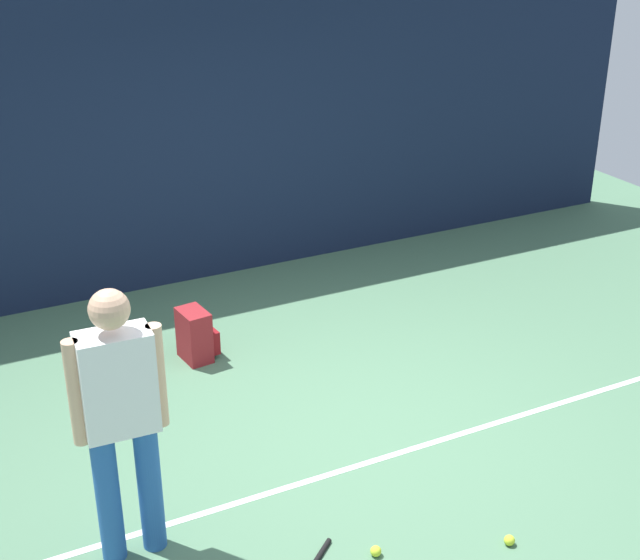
# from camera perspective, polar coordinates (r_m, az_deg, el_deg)

# --- Properties ---
(ground_plane) EXTENTS (12.00, 12.00, 0.00)m
(ground_plane) POSITION_cam_1_polar(r_m,az_deg,el_deg) (6.51, 1.60, -9.35)
(ground_plane) COLOR #4C7556
(back_fence) EXTENTS (10.00, 0.10, 2.76)m
(back_fence) POSITION_cam_1_polar(r_m,az_deg,el_deg) (8.48, -7.99, 8.87)
(back_fence) COLOR #141E38
(back_fence) RESTS_ON ground
(court_line) EXTENTS (9.00, 0.05, 0.00)m
(court_line) POSITION_cam_1_polar(r_m,az_deg,el_deg) (6.18, 3.69, -11.49)
(court_line) COLOR white
(court_line) RESTS_ON ground
(tennis_player) EXTENTS (0.53, 0.24, 1.70)m
(tennis_player) POSITION_cam_1_polar(r_m,az_deg,el_deg) (5.01, -12.75, -8.27)
(tennis_player) COLOR #2659A5
(tennis_player) RESTS_ON ground
(backpack) EXTENTS (0.31, 0.32, 0.44)m
(backpack) POSITION_cam_1_polar(r_m,az_deg,el_deg) (7.33, -7.99, -3.58)
(backpack) COLOR maroon
(backpack) RESTS_ON ground
(tennis_ball_near_player) EXTENTS (0.07, 0.07, 0.07)m
(tennis_ball_near_player) POSITION_cam_1_polar(r_m,az_deg,el_deg) (7.05, -12.58, -6.82)
(tennis_ball_near_player) COLOR #CCE033
(tennis_ball_near_player) RESTS_ON ground
(tennis_ball_by_fence) EXTENTS (0.07, 0.07, 0.07)m
(tennis_ball_by_fence) POSITION_cam_1_polar(r_m,az_deg,el_deg) (5.60, 12.11, -16.08)
(tennis_ball_by_fence) COLOR #CCE033
(tennis_ball_by_fence) RESTS_ON ground
(tennis_ball_mid_court) EXTENTS (0.07, 0.07, 0.07)m
(tennis_ball_mid_court) POSITION_cam_1_polar(r_m,az_deg,el_deg) (5.42, 3.62, -17.04)
(tennis_ball_mid_court) COLOR #CCE033
(tennis_ball_mid_court) RESTS_ON ground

